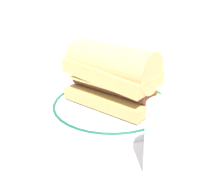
{
  "coord_description": "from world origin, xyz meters",
  "views": [
    {
      "loc": [
        0.2,
        -0.5,
        0.28
      ],
      "look_at": [
        0.03,
        0.01,
        0.04
      ],
      "focal_mm": 43.28,
      "sensor_mm": 36.0,
      "label": 1
    }
  ],
  "objects_px": {
    "sausage_sandwich": "(112,74)",
    "salt_shaker": "(141,63)",
    "plate": "(112,105)",
    "drinking_glass": "(168,145)"
  },
  "relations": [
    {
      "from": "sausage_sandwich",
      "to": "salt_shaker",
      "type": "height_order",
      "value": "sausage_sandwich"
    },
    {
      "from": "plate",
      "to": "salt_shaker",
      "type": "xyz_separation_m",
      "value": [
        0.02,
        0.22,
        0.03
      ]
    },
    {
      "from": "salt_shaker",
      "to": "sausage_sandwich",
      "type": "bearing_deg",
      "value": -94.02
    },
    {
      "from": "sausage_sandwich",
      "to": "drinking_glass",
      "type": "distance_m",
      "value": 0.23
    },
    {
      "from": "plate",
      "to": "drinking_glass",
      "type": "xyz_separation_m",
      "value": [
        0.14,
        -0.18,
        0.04
      ]
    },
    {
      "from": "drinking_glass",
      "to": "plate",
      "type": "bearing_deg",
      "value": 129.11
    },
    {
      "from": "drinking_glass",
      "to": "salt_shaker",
      "type": "distance_m",
      "value": 0.42
    },
    {
      "from": "drinking_glass",
      "to": "salt_shaker",
      "type": "relative_size",
      "value": 1.41
    },
    {
      "from": "plate",
      "to": "sausage_sandwich",
      "type": "height_order",
      "value": "sausage_sandwich"
    },
    {
      "from": "plate",
      "to": "sausage_sandwich",
      "type": "bearing_deg",
      "value": 108.43
    }
  ]
}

